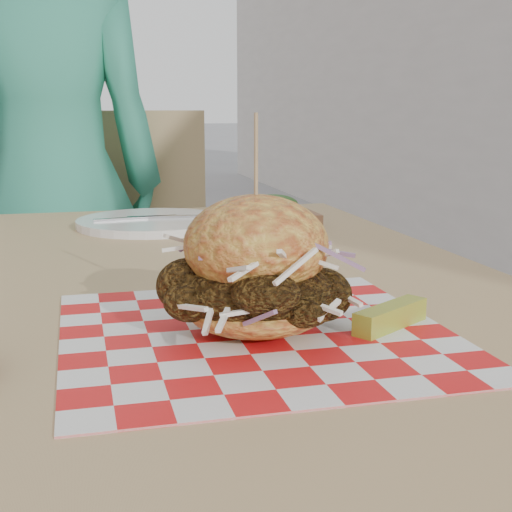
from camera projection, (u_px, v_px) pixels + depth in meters
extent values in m
imported|color=teal|center=(51.00, 184.00, 1.72)|extent=(0.58, 0.39, 1.55)
cube|color=tan|center=(186.00, 289.00, 0.92)|extent=(0.80, 1.20, 0.04)
cylinder|color=#333338|center=(303.00, 383.00, 1.59)|extent=(0.05, 0.05, 0.71)
cube|color=tan|center=(137.00, 316.00, 1.77)|extent=(0.43, 0.43, 0.04)
cube|color=tan|center=(128.00, 206.00, 1.91)|extent=(0.42, 0.05, 0.50)
cylinder|color=#333338|center=(66.00, 444.00, 1.61)|extent=(0.03, 0.03, 0.43)
cylinder|color=#333338|center=(222.00, 427.00, 1.69)|extent=(0.03, 0.03, 0.43)
cylinder|color=#333338|center=(68.00, 384.00, 1.95)|extent=(0.03, 0.03, 0.43)
cylinder|color=#333338|center=(199.00, 373.00, 2.03)|extent=(0.03, 0.03, 0.43)
cube|color=red|center=(256.00, 333.00, 0.67)|extent=(0.36, 0.36, 0.00)
ellipsoid|color=gold|center=(256.00, 308.00, 0.67)|extent=(0.13, 0.13, 0.05)
ellipsoid|color=brown|center=(256.00, 289.00, 0.66)|extent=(0.15, 0.13, 0.07)
ellipsoid|color=gold|center=(256.00, 246.00, 0.66)|extent=(0.13, 0.13, 0.09)
cylinder|color=tan|center=(256.00, 170.00, 0.64)|extent=(0.00, 0.00, 0.10)
cube|color=#A4AD32|center=(390.00, 316.00, 0.68)|extent=(0.09, 0.07, 0.02)
cylinder|color=white|center=(153.00, 222.00, 1.28)|extent=(0.27, 0.27, 0.01)
cube|color=silver|center=(136.00, 218.00, 1.27)|extent=(0.15, 0.03, 0.00)
cube|color=silver|center=(169.00, 217.00, 1.28)|extent=(0.15, 0.03, 0.00)
cube|color=#8B5B3F|center=(273.00, 219.00, 1.28)|extent=(0.15, 0.12, 0.02)
ellipsoid|color=#1F4D16|center=(273.00, 203.00, 1.28)|extent=(0.09, 0.09, 0.03)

